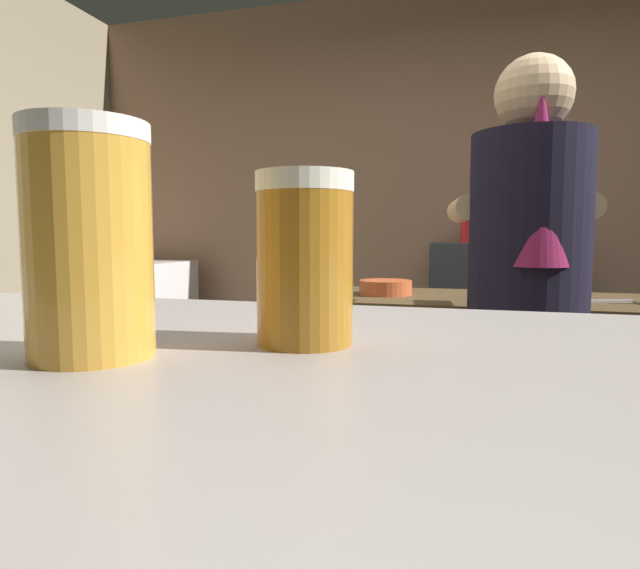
# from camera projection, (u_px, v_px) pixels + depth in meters

# --- Properties ---
(wall_back) EXTENTS (5.20, 0.10, 2.70)m
(wall_back) POSITION_uv_depth(u_px,v_px,m) (465.00, 207.00, 3.44)
(wall_back) COLOR #9A735C
(wall_back) RESTS_ON ground
(prep_counter) EXTENTS (2.10, 0.60, 0.94)m
(prep_counter) POSITION_uv_depth(u_px,v_px,m) (550.00, 423.00, 2.04)
(prep_counter) COLOR brown
(prep_counter) RESTS_ON ground
(back_shelf) EXTENTS (0.78, 0.36, 1.13)m
(back_shelf) POSITION_uv_depth(u_px,v_px,m) (497.00, 339.00, 3.18)
(back_shelf) COLOR #343941
(back_shelf) RESTS_ON ground
(mini_fridge) EXTENTS (0.56, 0.58, 1.00)m
(mini_fridge) POSITION_uv_depth(u_px,v_px,m) (142.00, 336.00, 3.64)
(mini_fridge) COLOR white
(mini_fridge) RESTS_ON ground
(bartender) EXTENTS (0.46, 0.53, 1.68)m
(bartender) POSITION_uv_depth(u_px,v_px,m) (527.00, 303.00, 1.59)
(bartender) COLOR #332A2F
(bartender) RESTS_ON ground
(mixing_bowl) EXTENTS (0.21, 0.21, 0.06)m
(mixing_bowl) POSITION_uv_depth(u_px,v_px,m) (386.00, 287.00, 2.15)
(mixing_bowl) COLOR #CE5A30
(mixing_bowl) RESTS_ON prep_counter
(chefs_knife) EXTENTS (0.24, 0.11, 0.01)m
(chefs_knife) POSITION_uv_depth(u_px,v_px,m) (600.00, 301.00, 1.91)
(chefs_knife) COLOR silver
(chefs_knife) RESTS_ON prep_counter
(pint_glass_near) EXTENTS (0.08, 0.08, 0.15)m
(pint_glass_near) POSITION_uv_depth(u_px,v_px,m) (89.00, 242.00, 0.35)
(pint_glass_near) COLOR gold
(pint_glass_near) RESTS_ON bar_counter
(pint_glass_far) EXTENTS (0.07, 0.07, 0.13)m
(pint_glass_far) POSITION_uv_depth(u_px,v_px,m) (305.00, 259.00, 0.40)
(pint_glass_far) COLOR #AA6E1F
(pint_glass_far) RESTS_ON bar_counter
(bottle_hot_sauce) EXTENTS (0.05, 0.05, 0.27)m
(bottle_hot_sauce) POSITION_uv_depth(u_px,v_px,m) (473.00, 225.00, 3.23)
(bottle_hot_sauce) COLOR #D9C683
(bottle_hot_sauce) RESTS_ON back_shelf
(bottle_vinegar) EXTENTS (0.07, 0.07, 0.24)m
(bottle_vinegar) POSITION_uv_depth(u_px,v_px,m) (467.00, 227.00, 3.14)
(bottle_vinegar) COLOR red
(bottle_vinegar) RESTS_ON back_shelf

